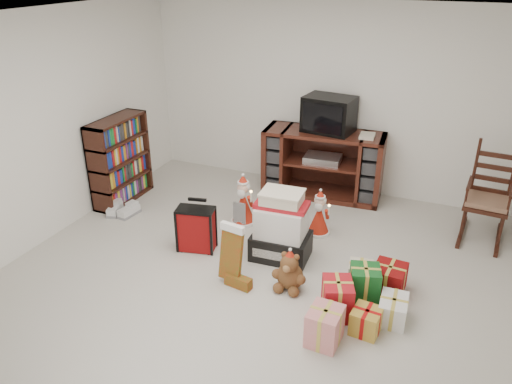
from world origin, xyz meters
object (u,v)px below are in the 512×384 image
bookshelf (120,162)px  red_suitcase (196,229)px  teddy_bear (290,273)px  crt_television (329,114)px  gift_pile (281,230)px  mrs_claus_figurine (243,205)px  sneaker_pair (122,210)px  tv_stand (323,164)px  santa_figurine (319,217)px  rocking_chair (486,205)px  gift_cluster (364,298)px

bookshelf → red_suitcase: size_ratio=1.90×
teddy_bear → crt_television: bearing=97.3°
crt_television → teddy_bear: bearing=-75.4°
red_suitcase → teddy_bear: bearing=-25.8°
bookshelf → gift_pile: bookshelf is taller
bookshelf → mrs_claus_figurine: bearing=0.6°
mrs_claus_figurine → crt_television: (0.68, 1.20, 0.88)m
bookshelf → crt_television: crt_television is taller
gift_pile → sneaker_pair: bearing=172.9°
tv_stand → santa_figurine: size_ratio=2.84×
mrs_claus_figurine → rocking_chair: bearing=16.7°
rocking_chair → gift_pile: (-1.99, -1.34, -0.06)m
rocking_chair → sneaker_pair: rocking_chair is taller
mrs_claus_figurine → gift_cluster: size_ratio=0.53×
bookshelf → gift_pile: bearing=-12.0°
rocking_chair → red_suitcase: 3.29m
gift_cluster → bookshelf: bearing=162.5°
sneaker_pair → gift_cluster: gift_cluster is taller
rocking_chair → santa_figurine: 1.89m
gift_pile → bookshelf: bearing=164.6°
rocking_chair → crt_television: crt_television is taller
rocking_chair → santa_figurine: (-1.75, -0.70, -0.18)m
gift_pile → crt_television: 1.90m
tv_stand → crt_television: 0.68m
red_suitcase → crt_television: bearing=52.8°
santa_figurine → gift_cluster: size_ratio=0.47×
gift_pile → gift_cluster: gift_pile is taller
bookshelf → red_suitcase: bearing=-25.9°
gift_pile → sneaker_pair: gift_pile is taller
rocking_chair → sneaker_pair: (-4.18, -1.19, -0.34)m
red_suitcase → gift_cluster: bearing=-22.7°
tv_stand → bookshelf: bearing=-157.9°
tv_stand → teddy_bear: bearing=-86.0°
red_suitcase → santa_figurine: 1.43m
tv_stand → sneaker_pair: size_ratio=4.10×
sneaker_pair → crt_television: 2.91m
teddy_bear → sneaker_pair: bearing=165.4°
red_suitcase → sneaker_pair: bearing=151.6°
bookshelf → mrs_claus_figurine: 1.77m
sneaker_pair → teddy_bear: bearing=-22.4°
bookshelf → sneaker_pair: bearing=-57.6°
red_suitcase → bookshelf: bearing=141.6°
sneaker_pair → crt_television: crt_television is taller
red_suitcase → crt_television: size_ratio=0.88×
santa_figurine → crt_television: 1.44m
sneaker_pair → crt_television: bearing=28.3°
tv_stand → mrs_claus_figurine: tv_stand is taller
bookshelf → crt_television: bearing=26.7°
bookshelf → santa_figurine: bookshelf is taller
bookshelf → teddy_bear: bearing=-20.6°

